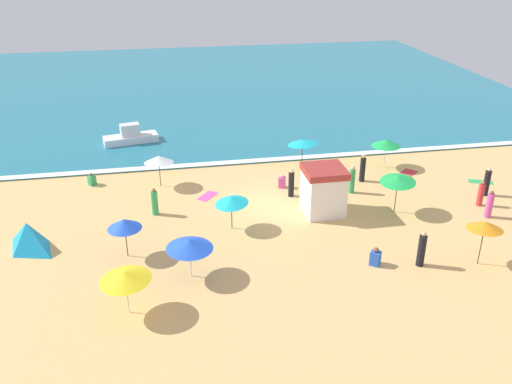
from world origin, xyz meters
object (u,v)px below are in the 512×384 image
beach_umbrella_5 (189,244)px  beach_umbrella_8 (485,225)px  beachgoer_1 (291,183)px  beachgoer_7 (422,250)px  beachgoer_2 (375,257)px  beach_umbrella_1 (231,200)px  beach_umbrella_7 (159,159)px  beachgoer_10 (481,194)px  beach_tent (29,236)px  beach_umbrella_6 (303,142)px  beachgoer_11 (282,182)px  beach_umbrella_0 (386,143)px  beachgoer_12 (155,202)px  small_boat_0 (131,137)px  beach_umbrella_3 (124,224)px  beach_umbrella_2 (125,276)px  beachgoer_3 (363,169)px  beachgoer_9 (489,205)px  beachgoer_6 (352,180)px  beachgoer_4 (487,182)px  lifeguard_cabana (323,190)px  beach_umbrella_4 (398,179)px  beachgoer_0 (92,180)px

beach_umbrella_5 → beach_umbrella_8: (13.59, -1.46, 0.37)m
beachgoer_1 → beachgoer_7: bearing=-63.7°
beachgoer_2 → beach_umbrella_1: bearing=142.3°
beach_umbrella_7 → beach_umbrella_1: bearing=-59.9°
beach_umbrella_8 → beachgoer_1: (-7.01, 8.92, -1.25)m
beachgoer_10 → beach_umbrella_5: bearing=-166.1°
beach_umbrella_8 → beach_tent: 22.03m
beach_umbrella_6 → beachgoer_11: beach_umbrella_6 is taller
beach_umbrella_5 → beach_umbrella_7: beach_umbrella_7 is taller
beach_umbrella_0 → beachgoer_12: size_ratio=1.67×
beachgoer_2 → beachgoer_11: (-2.38, 9.41, -0.02)m
small_boat_0 → beach_umbrella_3: bearing=-89.3°
beach_umbrella_0 → beach_umbrella_2: bearing=-142.2°
beachgoer_7 → beach_umbrella_7: bearing=136.1°
beach_umbrella_0 → beachgoer_10: size_ratio=1.74×
beach_umbrella_1 → beachgoer_3: (9.08, 4.63, -0.80)m
beachgoer_3 → beach_umbrella_8: bearing=-78.9°
beach_umbrella_5 → beach_tent: beach_umbrella_5 is taller
beachgoer_9 → beachgoer_6: bearing=145.2°
beachgoer_4 → small_boat_0: 25.05m
lifeguard_cabana → beach_umbrella_3: 11.11m
beach_umbrella_0 → beach_umbrella_4: 6.68m
beach_umbrella_7 → beachgoer_11: (7.45, -1.63, -1.41)m
beach_umbrella_5 → beach_tent: size_ratio=1.10×
beachgoer_9 → beach_umbrella_3: bearing=-178.6°
beach_umbrella_1 → beachgoer_1: 5.30m
beach_umbrella_6 → beachgoer_1: bearing=-113.9°
lifeguard_cabana → beachgoer_6: lifeguard_cabana is taller
beach_tent → beach_umbrella_6: bearing=24.7°
beachgoer_3 → beachgoer_4: beachgoer_3 is taller
beach_umbrella_5 → beachgoer_4: beach_umbrella_5 is taller
beachgoer_7 → beachgoer_10: beachgoer_7 is taller
beachgoer_3 → beachgoer_12: (-13.10, -2.23, -0.12)m
beach_umbrella_4 → beachgoer_3: bearing=93.6°
beach_umbrella_4 → beachgoer_7: bearing=-101.2°
beachgoer_3 → beachgoer_10: bearing=-39.6°
beach_umbrella_2 → beachgoer_4: bearing=20.0°
beach_umbrella_4 → beachgoer_9: 5.28m
beach_umbrella_6 → beachgoer_0: size_ratio=3.52×
beach_umbrella_2 → beach_umbrella_0: bearing=37.8°
beach_umbrella_3 → beach_umbrella_5: 3.75m
beach_umbrella_8 → beachgoer_10: size_ratio=1.52×
beachgoer_0 → beachgoer_12: 6.17m
beachgoer_1 → beachgoer_12: 8.14m
beach_umbrella_5 → beachgoer_0: beach_umbrella_5 is taller
beachgoer_9 → beachgoer_2: bearing=-156.8°
beach_umbrella_6 → beachgoer_0: bearing=179.6°
lifeguard_cabana → beachgoer_0: 14.66m
beachgoer_12 → beach_umbrella_6: bearing=25.6°
beach_umbrella_6 → beachgoer_2: beach_umbrella_6 is taller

